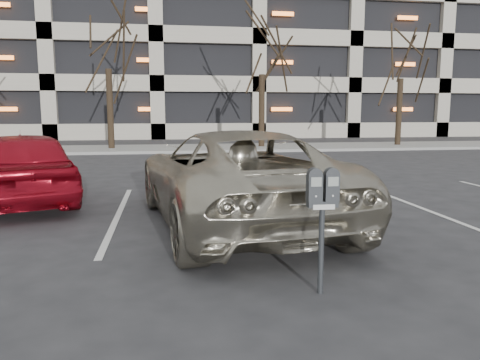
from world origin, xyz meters
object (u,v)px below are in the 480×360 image
(tree_b, at_px, (106,17))
(tree_c, at_px, (262,28))
(parking_meter, at_px, (322,200))
(car_red, at_px, (23,166))
(suv_silver, at_px, (235,177))
(tree_d, at_px, (403,36))

(tree_b, distance_m, tree_c, 7.01)
(parking_meter, distance_m, car_red, 6.92)
(suv_silver, xyz_separation_m, car_red, (-3.89, 2.35, -0.03))
(tree_c, distance_m, suv_silver, 15.82)
(tree_c, relative_size, suv_silver, 1.35)
(tree_c, height_order, suv_silver, tree_c)
(parking_meter, height_order, suv_silver, suv_silver)
(tree_b, bearing_deg, tree_d, 0.00)
(parking_meter, bearing_deg, car_red, 129.38)
(suv_silver, height_order, car_red, suv_silver)
(tree_c, xyz_separation_m, parking_meter, (-3.03, -17.71, -4.66))
(tree_c, distance_m, tree_d, 7.00)
(suv_silver, bearing_deg, tree_d, -132.84)
(tree_d, bearing_deg, car_red, -139.39)
(tree_b, bearing_deg, car_red, -91.60)
(tree_b, relative_size, parking_meter, 6.52)
(tree_b, xyz_separation_m, car_red, (-0.34, -12.30, -5.15))
(tree_b, relative_size, tree_c, 1.05)
(tree_b, height_order, tree_d, tree_b)
(car_red, bearing_deg, tree_d, -159.46)
(tree_d, xyz_separation_m, car_red, (-14.34, -12.30, -4.69))
(tree_c, bearing_deg, car_red, -120.85)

